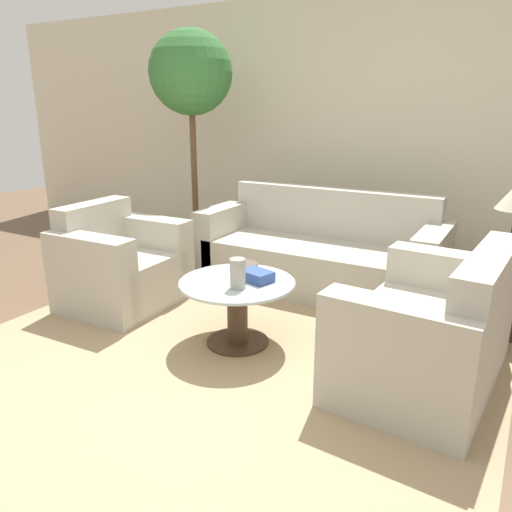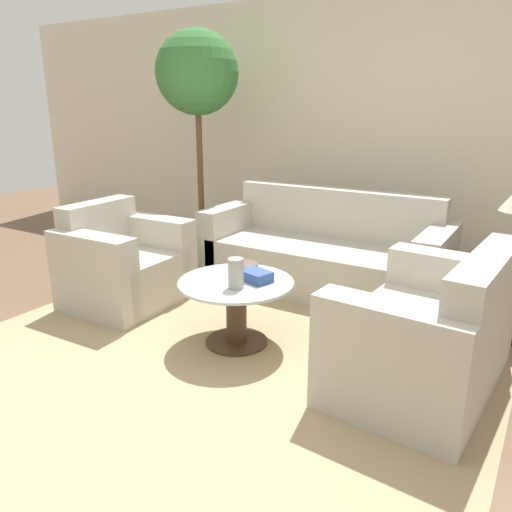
{
  "view_description": "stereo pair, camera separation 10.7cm",
  "coord_description": "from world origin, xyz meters",
  "px_view_note": "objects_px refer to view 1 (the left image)",
  "views": [
    {
      "loc": [
        1.48,
        -1.96,
        1.55
      ],
      "look_at": [
        -0.14,
        0.89,
        0.55
      ],
      "focal_mm": 35.0,
      "sensor_mm": 36.0,
      "label": 1
    },
    {
      "loc": [
        1.57,
        -1.9,
        1.55
      ],
      "look_at": [
        -0.14,
        0.89,
        0.55
      ],
      "focal_mm": 35.0,
      "sensor_mm": 36.0,
      "label": 2
    }
  ],
  "objects_px": {
    "coffee_table": "(237,304)",
    "loveseat": "(435,337)",
    "potted_plant": "(191,84)",
    "bowl": "(245,268)",
    "sofa_main": "(321,256)",
    "armchair": "(119,269)",
    "book_stack": "(257,276)",
    "vase": "(238,274)"
  },
  "relations": [
    {
      "from": "loveseat",
      "to": "book_stack",
      "type": "relative_size",
      "value": 5.53
    },
    {
      "from": "sofa_main",
      "to": "potted_plant",
      "type": "relative_size",
      "value": 0.93
    },
    {
      "from": "loveseat",
      "to": "bowl",
      "type": "xyz_separation_m",
      "value": [
        -1.29,
        0.05,
        0.19
      ]
    },
    {
      "from": "sofa_main",
      "to": "loveseat",
      "type": "relative_size",
      "value": 1.63
    },
    {
      "from": "sofa_main",
      "to": "armchair",
      "type": "height_order",
      "value": "sofa_main"
    },
    {
      "from": "loveseat",
      "to": "coffee_table",
      "type": "bearing_deg",
      "value": -79.53
    },
    {
      "from": "potted_plant",
      "to": "book_stack",
      "type": "xyz_separation_m",
      "value": [
        1.55,
        -1.44,
        -1.25
      ]
    },
    {
      "from": "potted_plant",
      "to": "bowl",
      "type": "bearing_deg",
      "value": -43.73
    },
    {
      "from": "sofa_main",
      "to": "armchair",
      "type": "relative_size",
      "value": 2.3
    },
    {
      "from": "vase",
      "to": "bowl",
      "type": "relative_size",
      "value": 1.04
    },
    {
      "from": "bowl",
      "to": "coffee_table",
      "type": "bearing_deg",
      "value": -74.14
    },
    {
      "from": "armchair",
      "to": "sofa_main",
      "type": "bearing_deg",
      "value": -48.73
    },
    {
      "from": "sofa_main",
      "to": "coffee_table",
      "type": "bearing_deg",
      "value": -92.4
    },
    {
      "from": "sofa_main",
      "to": "vase",
      "type": "bearing_deg",
      "value": -89.33
    },
    {
      "from": "coffee_table",
      "to": "sofa_main",
      "type": "bearing_deg",
      "value": 87.6
    },
    {
      "from": "coffee_table",
      "to": "book_stack",
      "type": "distance_m",
      "value": 0.23
    },
    {
      "from": "armchair",
      "to": "vase",
      "type": "distance_m",
      "value": 1.32
    },
    {
      "from": "sofa_main",
      "to": "loveseat",
      "type": "distance_m",
      "value": 1.66
    },
    {
      "from": "potted_plant",
      "to": "bowl",
      "type": "xyz_separation_m",
      "value": [
        1.39,
        -1.33,
        -1.26
      ]
    },
    {
      "from": "loveseat",
      "to": "coffee_table",
      "type": "distance_m",
      "value": 1.24
    },
    {
      "from": "armchair",
      "to": "coffee_table",
      "type": "height_order",
      "value": "armchair"
    },
    {
      "from": "armchair",
      "to": "potted_plant",
      "type": "xyz_separation_m",
      "value": [
        -0.24,
        1.37,
        1.44
      ]
    },
    {
      "from": "loveseat",
      "to": "vase",
      "type": "distance_m",
      "value": 1.21
    },
    {
      "from": "sofa_main",
      "to": "vase",
      "type": "distance_m",
      "value": 1.44
    },
    {
      "from": "sofa_main",
      "to": "book_stack",
      "type": "xyz_separation_m",
      "value": [
        0.06,
        -1.24,
        0.2
      ]
    },
    {
      "from": "sofa_main",
      "to": "bowl",
      "type": "bearing_deg",
      "value": -95.48
    },
    {
      "from": "sofa_main",
      "to": "bowl",
      "type": "relative_size",
      "value": 11.22
    },
    {
      "from": "potted_plant",
      "to": "book_stack",
      "type": "relative_size",
      "value": 9.76
    },
    {
      "from": "book_stack",
      "to": "vase",
      "type": "bearing_deg",
      "value": -86.26
    },
    {
      "from": "armchair",
      "to": "coffee_table",
      "type": "xyz_separation_m",
      "value": [
        1.2,
        -0.15,
        -0.0
      ]
    },
    {
      "from": "armchair",
      "to": "bowl",
      "type": "bearing_deg",
      "value": -89.45
    },
    {
      "from": "coffee_table",
      "to": "bowl",
      "type": "xyz_separation_m",
      "value": [
        -0.05,
        0.19,
        0.19
      ]
    },
    {
      "from": "loveseat",
      "to": "sofa_main",
      "type": "bearing_deg",
      "value": -130.61
    },
    {
      "from": "vase",
      "to": "coffee_table",
      "type": "bearing_deg",
      "value": 123.85
    },
    {
      "from": "armchair",
      "to": "bowl",
      "type": "distance_m",
      "value": 1.17
    },
    {
      "from": "coffee_table",
      "to": "book_stack",
      "type": "height_order",
      "value": "book_stack"
    },
    {
      "from": "potted_plant",
      "to": "bowl",
      "type": "relative_size",
      "value": 12.12
    },
    {
      "from": "coffee_table",
      "to": "loveseat",
      "type": "bearing_deg",
      "value": 6.19
    },
    {
      "from": "loveseat",
      "to": "armchair",
      "type": "bearing_deg",
      "value": -86.01
    },
    {
      "from": "armchair",
      "to": "book_stack",
      "type": "height_order",
      "value": "armchair"
    },
    {
      "from": "armchair",
      "to": "loveseat",
      "type": "height_order",
      "value": "loveseat"
    },
    {
      "from": "sofa_main",
      "to": "book_stack",
      "type": "bearing_deg",
      "value": -87.42
    }
  ]
}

